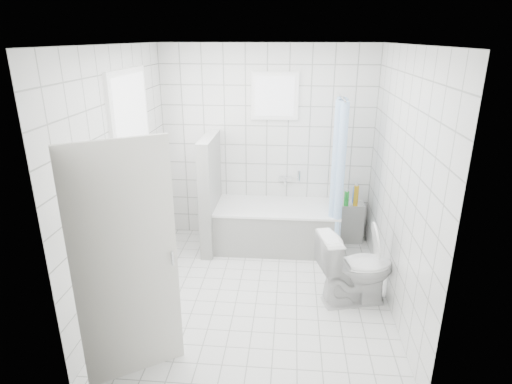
{
  "coord_description": "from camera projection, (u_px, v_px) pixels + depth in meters",
  "views": [
    {
      "loc": [
        0.33,
        -4.07,
        2.67
      ],
      "look_at": [
        -0.05,
        0.35,
        1.05
      ],
      "focal_mm": 30.0,
      "sensor_mm": 36.0,
      "label": 1
    }
  ],
  "objects": [
    {
      "name": "ground",
      "position": [
        258.0,
        291.0,
        4.75
      ],
      "size": [
        3.0,
        3.0,
        0.0
      ],
      "primitive_type": "plane",
      "color": "white",
      "rests_on": "ground"
    },
    {
      "name": "ceiling",
      "position": [
        258.0,
        44.0,
        3.86
      ],
      "size": [
        3.0,
        3.0,
        0.0
      ],
      "primitive_type": "plane",
      "rotation": [
        3.14,
        0.0,
        0.0
      ],
      "color": "white",
      "rests_on": "ground"
    },
    {
      "name": "wall_back",
      "position": [
        267.0,
        145.0,
        5.71
      ],
      "size": [
        2.8,
        0.02,
        2.6
      ],
      "primitive_type": "cube",
      "color": "white",
      "rests_on": "ground"
    },
    {
      "name": "wall_front",
      "position": [
        240.0,
        251.0,
        2.9
      ],
      "size": [
        2.8,
        0.02,
        2.6
      ],
      "primitive_type": "cube",
      "color": "white",
      "rests_on": "ground"
    },
    {
      "name": "wall_left",
      "position": [
        123.0,
        177.0,
        4.41
      ],
      "size": [
        0.02,
        3.0,
        2.6
      ],
      "primitive_type": "cube",
      "color": "white",
      "rests_on": "ground"
    },
    {
      "name": "wall_right",
      "position": [
        400.0,
        185.0,
        4.19
      ],
      "size": [
        0.02,
        3.0,
        2.6
      ],
      "primitive_type": "cube",
      "color": "white",
      "rests_on": "ground"
    },
    {
      "name": "window_left",
      "position": [
        134.0,
        142.0,
        4.59
      ],
      "size": [
        0.01,
        0.9,
        1.4
      ],
      "primitive_type": "cube",
      "color": "white",
      "rests_on": "wall_left"
    },
    {
      "name": "window_back",
      "position": [
        275.0,
        96.0,
        5.44
      ],
      "size": [
        0.5,
        0.01,
        0.5
      ],
      "primitive_type": "cube",
      "color": "white",
      "rests_on": "wall_back"
    },
    {
      "name": "window_sill",
      "position": [
        145.0,
        206.0,
        4.84
      ],
      "size": [
        0.18,
        1.02,
        0.08
      ],
      "primitive_type": "cube",
      "color": "white",
      "rests_on": "wall_left"
    },
    {
      "name": "door",
      "position": [
        126.0,
        266.0,
        3.3
      ],
      "size": [
        0.69,
        0.47,
        2.0
      ],
      "primitive_type": "cube",
      "rotation": [
        0.0,
        0.0,
        -0.99
      ],
      "color": "silver",
      "rests_on": "ground"
    },
    {
      "name": "bathtub",
      "position": [
        276.0,
        226.0,
        5.69
      ],
      "size": [
        1.6,
        0.77,
        0.58
      ],
      "color": "white",
      "rests_on": "ground"
    },
    {
      "name": "partition_wall",
      "position": [
        210.0,
        193.0,
        5.55
      ],
      "size": [
        0.15,
        0.85,
        1.5
      ],
      "primitive_type": "cube",
      "color": "white",
      "rests_on": "ground"
    },
    {
      "name": "tiled_ledge",
      "position": [
        348.0,
        222.0,
        5.86
      ],
      "size": [
        0.4,
        0.24,
        0.55
      ],
      "primitive_type": "cube",
      "color": "white",
      "rests_on": "ground"
    },
    {
      "name": "toilet",
      "position": [
        355.0,
        268.0,
        4.45
      ],
      "size": [
        0.87,
        0.63,
        0.8
      ],
      "primitive_type": "imported",
      "rotation": [
        0.0,
        0.0,
        1.82
      ],
      "color": "white",
      "rests_on": "ground"
    },
    {
      "name": "curtain_rod",
      "position": [
        342.0,
        97.0,
        5.02
      ],
      "size": [
        0.02,
        0.8,
        0.02
      ],
      "primitive_type": "cylinder",
      "rotation": [
        1.57,
        0.0,
        0.0
      ],
      "color": "silver",
      "rests_on": "wall_back"
    },
    {
      "name": "shower_curtain",
      "position": [
        338.0,
        173.0,
        5.21
      ],
      "size": [
        0.14,
        0.48,
        1.78
      ],
      "primitive_type": null,
      "color": "#4E93E5",
      "rests_on": "curtain_rod"
    },
    {
      "name": "tub_faucet",
      "position": [
        285.0,
        179.0,
        5.8
      ],
      "size": [
        0.18,
        0.06,
        0.06
      ],
      "primitive_type": "cube",
      "color": "silver",
      "rests_on": "wall_back"
    },
    {
      "name": "sill_bottles",
      "position": [
        146.0,
        192.0,
        4.84
      ],
      "size": [
        0.19,
        0.62,
        0.28
      ],
      "color": "#D76BBC",
      "rests_on": "window_sill"
    },
    {
      "name": "ledge_bottles",
      "position": [
        353.0,
        196.0,
        5.67
      ],
      "size": [
        0.19,
        0.17,
        0.28
      ],
      "color": "blue",
      "rests_on": "tiled_ledge"
    }
  ]
}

